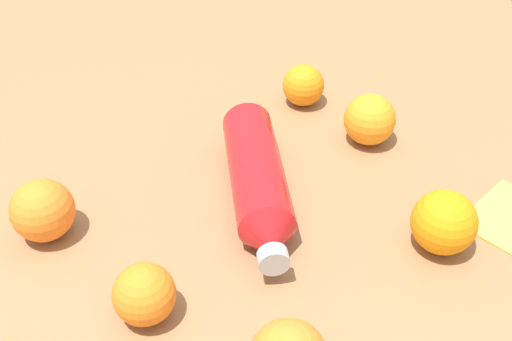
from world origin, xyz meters
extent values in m
plane|color=olive|center=(0.00, 0.00, 0.00)|extent=(2.40, 2.40, 0.00)
cylinder|color=red|center=(-0.02, 0.03, 0.04)|extent=(0.23, 0.15, 0.07)
cone|color=red|center=(0.10, -0.01, 0.04)|extent=(0.06, 0.08, 0.07)
cylinder|color=#B2B7BF|center=(0.13, -0.02, 0.04)|extent=(0.03, 0.04, 0.04)
sphere|color=orange|center=(-0.17, 0.20, 0.03)|extent=(0.07, 0.07, 0.07)
sphere|color=orange|center=(-0.07, -0.23, 0.04)|extent=(0.08, 0.08, 0.08)
sphere|color=orange|center=(0.18, 0.18, 0.04)|extent=(0.08, 0.08, 0.08)
sphere|color=orange|center=(0.11, -0.17, 0.03)|extent=(0.07, 0.07, 0.07)
sphere|color=orange|center=(-0.04, 0.23, 0.04)|extent=(0.08, 0.08, 0.08)
camera|label=1|loc=(0.53, -0.26, 0.54)|focal=42.63mm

